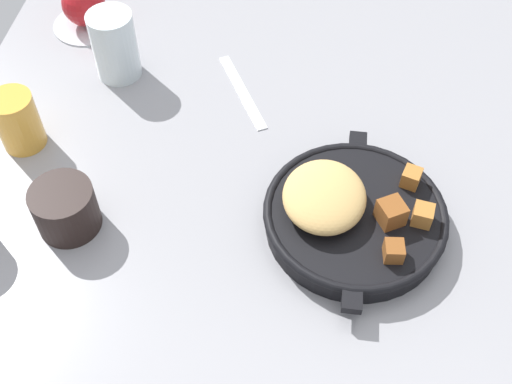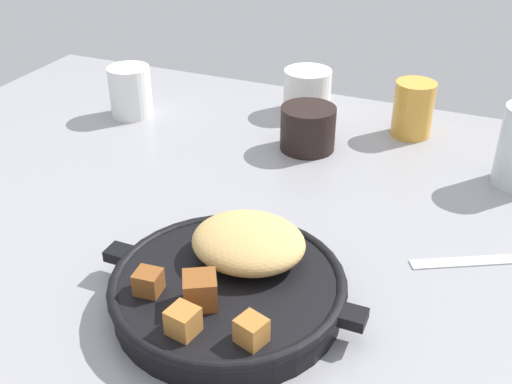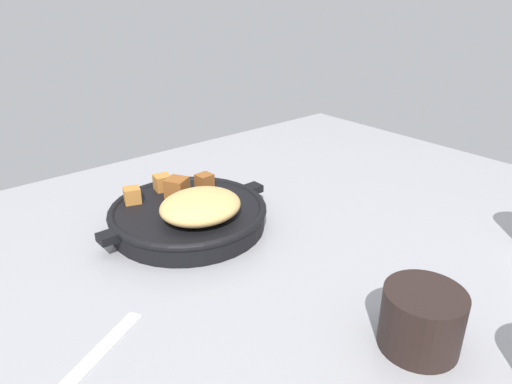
# 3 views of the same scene
# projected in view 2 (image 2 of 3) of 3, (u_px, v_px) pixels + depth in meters

# --- Properties ---
(ground_plane) EXTENTS (1.20, 0.93, 0.02)m
(ground_plane) POSITION_uv_depth(u_px,v_px,m) (237.00, 236.00, 0.76)
(ground_plane) COLOR gray
(cast_iron_skillet) EXTENTS (0.28, 0.24, 0.07)m
(cast_iron_skillet) POSITION_uv_depth(u_px,v_px,m) (231.00, 282.00, 0.62)
(cast_iron_skillet) COLOR black
(cast_iron_skillet) RESTS_ON ground_plane
(butter_knife) EXTENTS (0.16, 0.10, 0.00)m
(butter_knife) POSITION_uv_depth(u_px,v_px,m) (487.00, 260.00, 0.69)
(butter_knife) COLOR silver
(butter_knife) RESTS_ON ground_plane
(ceramic_mug_white) EXTENTS (0.08, 0.08, 0.07)m
(ceramic_mug_white) POSITION_uv_depth(u_px,v_px,m) (307.00, 91.00, 1.04)
(ceramic_mug_white) COLOR silver
(ceramic_mug_white) RESTS_ON ground_plane
(white_creamer_pitcher) EXTENTS (0.07, 0.07, 0.08)m
(white_creamer_pitcher) POSITION_uv_depth(u_px,v_px,m) (130.00, 91.00, 1.02)
(white_creamer_pitcher) COLOR white
(white_creamer_pitcher) RESTS_ON ground_plane
(juice_glass_amber) EXTENTS (0.06, 0.06, 0.09)m
(juice_glass_amber) POSITION_uv_depth(u_px,v_px,m) (413.00, 109.00, 0.95)
(juice_glass_amber) COLOR gold
(juice_glass_amber) RESTS_ON ground_plane
(coffee_mug_dark) EXTENTS (0.08, 0.08, 0.07)m
(coffee_mug_dark) POSITION_uv_depth(u_px,v_px,m) (308.00, 128.00, 0.92)
(coffee_mug_dark) COLOR black
(coffee_mug_dark) RESTS_ON ground_plane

